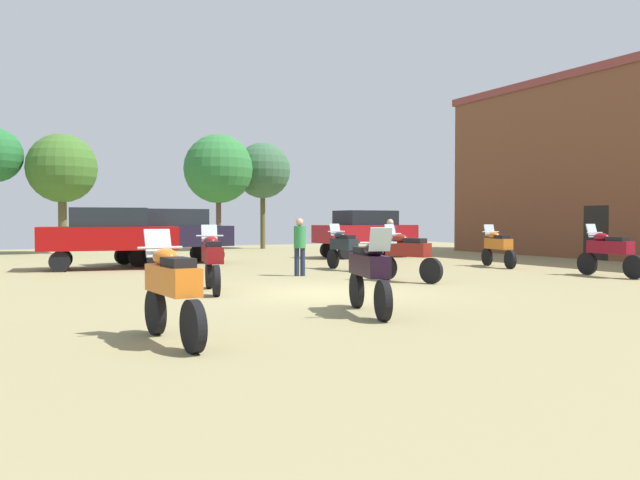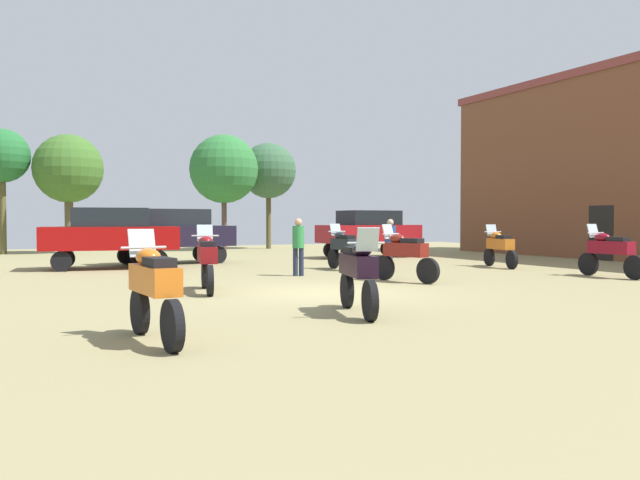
# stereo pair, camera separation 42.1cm
# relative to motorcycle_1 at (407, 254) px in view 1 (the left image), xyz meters

# --- Properties ---
(ground_plane) EXTENTS (44.00, 52.00, 0.02)m
(ground_plane) POSITION_rel_motorcycle_1_xyz_m (-3.10, -1.29, -0.74)
(ground_plane) COLOR #8E8559
(motorcycle_1) EXTENTS (0.83, 2.06, 1.49)m
(motorcycle_1) POSITION_rel_motorcycle_1_xyz_m (0.00, 0.00, 0.00)
(motorcycle_1) COLOR black
(motorcycle_1) RESTS_ON ground
(motorcycle_2) EXTENTS (0.62, 2.23, 1.49)m
(motorcycle_2) POSITION_rel_motorcycle_1_xyz_m (5.91, -1.37, 0.00)
(motorcycle_2) COLOR black
(motorcycle_2) RESTS_ON ground
(motorcycle_3) EXTENTS (0.62, 2.16, 1.49)m
(motorcycle_3) POSITION_rel_motorcycle_1_xyz_m (-7.54, -5.65, -0.00)
(motorcycle_3) COLOR black
(motorcycle_3) RESTS_ON ground
(motorcycle_4) EXTENTS (0.75, 2.15, 1.45)m
(motorcycle_4) POSITION_rel_motorcycle_1_xyz_m (5.71, 2.95, -0.02)
(motorcycle_4) COLOR black
(motorcycle_4) RESTS_ON ground
(motorcycle_6) EXTENTS (0.80, 2.25, 1.50)m
(motorcycle_6) POSITION_rel_motorcycle_1_xyz_m (-3.89, -4.58, 0.01)
(motorcycle_6) COLOR black
(motorcycle_6) RESTS_ON ground
(motorcycle_8) EXTENTS (0.73, 2.27, 1.50)m
(motorcycle_8) POSITION_rel_motorcycle_1_xyz_m (-5.29, -0.10, 0.01)
(motorcycle_8) COLOR black
(motorcycle_8) RESTS_ON ground
(motorcycle_9) EXTENTS (0.62, 2.11, 1.48)m
(motorcycle_9) POSITION_rel_motorcycle_1_xyz_m (0.42, 4.24, -0.01)
(motorcycle_9) COLOR black
(motorcycle_9) RESTS_ON ground
(car_1) EXTENTS (4.51, 2.38, 2.00)m
(car_1) POSITION_rel_motorcycle_1_xyz_m (-6.29, 7.90, 0.44)
(car_1) COLOR black
(car_1) RESTS_ON ground
(car_2) EXTENTS (4.54, 2.48, 2.00)m
(car_2) POSITION_rel_motorcycle_1_xyz_m (-3.92, 9.45, 0.44)
(car_2) COLOR black
(car_2) RESTS_ON ground
(car_4) EXTENTS (4.40, 2.06, 2.00)m
(car_4) POSITION_rel_motorcycle_1_xyz_m (4.55, 9.84, 0.44)
(car_4) COLOR black
(car_4) RESTS_ON ground
(person_1) EXTENTS (0.45, 0.45, 1.65)m
(person_1) POSITION_rel_motorcycle_1_xyz_m (-1.79, 2.80, 0.23)
(person_1) COLOR #1E263E
(person_1) RESTS_ON ground
(person_2) EXTENTS (0.45, 0.45, 1.63)m
(person_2) POSITION_rel_motorcycle_1_xyz_m (1.58, 3.29, 0.22)
(person_2) COLOR #232A3F
(person_2) RESTS_ON ground
(tree_2) EXTENTS (3.07, 3.07, 5.86)m
(tree_2) POSITION_rel_motorcycle_1_xyz_m (3.69, 19.55, 3.57)
(tree_2) COLOR brown
(tree_2) RESTS_ON ground
(tree_3) EXTENTS (3.25, 3.25, 5.68)m
(tree_3) POSITION_rel_motorcycle_1_xyz_m (-6.74, 18.91, 3.28)
(tree_3) COLOR brown
(tree_3) RESTS_ON ground
(tree_7) EXTENTS (3.59, 3.59, 6.06)m
(tree_7) POSITION_rel_motorcycle_1_xyz_m (0.87, 18.69, 3.52)
(tree_7) COLOR #4D3B33
(tree_7) RESTS_ON ground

